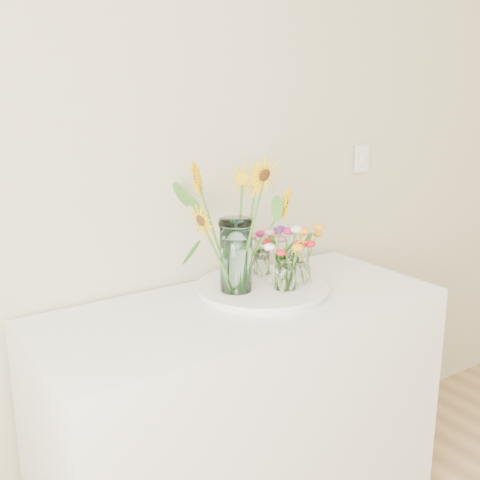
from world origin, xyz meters
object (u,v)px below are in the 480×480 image
at_px(mason_jar, 236,256).
at_px(small_vase_a, 285,272).
at_px(small_vase_c, 262,262).
at_px(tray, 262,289).
at_px(small_vase_b, 299,265).
at_px(counter, 242,422).

xyz_separation_m(mason_jar, small_vase_a, (0.15, -0.08, -0.06)).
bearing_deg(small_vase_c, tray, -125.52).
bearing_deg(small_vase_a, small_vase_c, 79.64).
distance_m(small_vase_b, small_vase_c, 0.16).
relative_size(small_vase_a, small_vase_c, 1.29).
bearing_deg(small_vase_a, counter, 171.14).
relative_size(counter, tray, 3.13).
bearing_deg(small_vase_b, small_vase_c, 111.49).
xyz_separation_m(counter, small_vase_b, (0.26, 0.01, 0.54)).
xyz_separation_m(mason_jar, small_vase_b, (0.24, -0.04, -0.06)).
height_order(counter, small_vase_b, small_vase_b).
distance_m(tray, small_vase_b, 0.16).
height_order(tray, small_vase_c, small_vase_c).
height_order(small_vase_a, small_vase_c, small_vase_a).
distance_m(mason_jar, small_vase_a, 0.18).
xyz_separation_m(counter, small_vase_c, (0.20, 0.16, 0.52)).
bearing_deg(mason_jar, small_vase_b, -10.17).
bearing_deg(small_vase_a, mason_jar, 151.52).
distance_m(tray, mason_jar, 0.18).
xyz_separation_m(mason_jar, small_vase_c, (0.18, 0.10, -0.08)).
distance_m(counter, tray, 0.48).
relative_size(small_vase_a, small_vase_b, 0.96).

